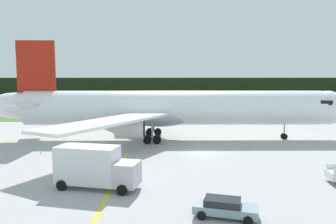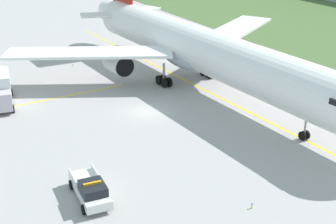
# 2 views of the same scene
# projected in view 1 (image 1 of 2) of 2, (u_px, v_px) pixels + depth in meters

# --- Properties ---
(ground) EXTENTS (320.00, 320.00, 0.00)m
(ground) POSITION_uv_depth(u_px,v_px,m) (201.00, 153.00, 41.00)
(ground) COLOR #A6A1A3
(grass_verge) EXTENTS (320.00, 41.38, 0.04)m
(grass_verge) POSITION_uv_depth(u_px,v_px,m) (189.00, 113.00, 90.76)
(grass_verge) COLOR #486434
(grass_verge) RESTS_ON ground
(distant_tree_line) EXTENTS (288.00, 7.59, 10.02)m
(distant_tree_line) POSITION_uv_depth(u_px,v_px,m) (186.00, 91.00, 118.52)
(distant_tree_line) COLOR black
(distant_tree_line) RESTS_ON ground
(taxiway_centerline_main) EXTENTS (73.31, 3.68, 0.01)m
(taxiway_centerline_main) POSITION_uv_depth(u_px,v_px,m) (174.00, 139.00, 50.64)
(taxiway_centerline_main) COLOR yellow
(taxiway_centerline_main) RESTS_ON ground
(taxiway_centerline_spur) EXTENTS (1.71, 30.52, 0.01)m
(taxiway_centerline_spur) POSITION_uv_depth(u_px,v_px,m) (110.00, 190.00, 27.37)
(taxiway_centerline_spur) COLOR yellow
(taxiway_centerline_spur) RESTS_ON ground
(airliner) EXTENTS (55.85, 43.14, 15.29)m
(airliner) POSITION_uv_depth(u_px,v_px,m) (170.00, 108.00, 50.14)
(airliner) COLOR white
(airliner) RESTS_ON ground
(catering_truck) EXTENTS (7.51, 3.80, 3.82)m
(catering_truck) POSITION_uv_depth(u_px,v_px,m) (95.00, 166.00, 27.70)
(catering_truck) COLOR #C0B5C3
(catering_truck) RESTS_ON ground
(staff_car) EXTENTS (4.61, 2.74, 1.30)m
(staff_car) POSITION_uv_depth(u_px,v_px,m) (225.00, 207.00, 21.92)
(staff_car) COLOR gray
(staff_car) RESTS_ON ground
(taxiway_edge_light_west) EXTENTS (0.12, 0.12, 0.41)m
(taxiway_edge_light_west) POSITION_uv_depth(u_px,v_px,m) (41.00, 153.00, 40.16)
(taxiway_edge_light_west) COLOR yellow
(taxiway_edge_light_west) RESTS_ON ground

